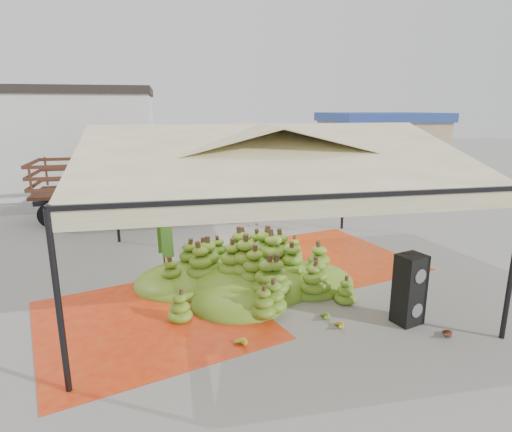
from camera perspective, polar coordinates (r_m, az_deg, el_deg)
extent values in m
plane|color=slate|center=(11.54, 0.55, -8.14)|extent=(90.00, 90.00, 0.00)
cylinder|color=black|center=(7.25, -24.84, -10.72)|extent=(0.10, 0.10, 3.00)
cylinder|color=black|center=(14.81, -18.20, 2.27)|extent=(0.10, 0.10, 3.00)
cylinder|color=black|center=(15.99, 11.61, 3.55)|extent=(0.10, 0.10, 3.00)
pyramid|color=beige|center=(10.70, 0.60, 9.46)|extent=(8.00, 8.00, 1.00)
cube|color=black|center=(10.75, 0.59, 6.81)|extent=(8.00, 8.00, 0.08)
cube|color=beige|center=(10.78, 0.59, 5.86)|extent=(8.00, 8.00, 0.36)
cube|color=silver|center=(25.68, -29.54, 8.23)|extent=(14.00, 6.00, 5.00)
cube|color=black|center=(25.62, -30.30, 14.21)|extent=(14.30, 6.30, 0.40)
cube|color=tan|center=(26.57, 16.01, 8.14)|extent=(6.00, 5.00, 3.60)
cube|color=navy|center=(26.45, 16.32, 12.55)|extent=(6.30, 5.30, 0.50)
cube|color=#C64A12|center=(9.66, -13.76, -13.20)|extent=(5.60, 5.46, 0.01)
cube|color=#CC4713|center=(13.18, 8.91, -5.36)|extent=(5.40, 5.55, 0.01)
ellipsoid|color=#497117|center=(10.88, -0.91, -6.02)|extent=(6.50, 5.63, 1.25)
ellipsoid|color=gold|center=(9.18, 10.61, -13.96)|extent=(0.45, 0.38, 0.19)
ellipsoid|color=gold|center=(8.41, -2.35, -16.51)|extent=(0.56, 0.54, 0.20)
ellipsoid|color=#5B2D14|center=(9.51, 23.66, -13.92)|extent=(0.54, 0.51, 0.19)
ellipsoid|color=#572713|center=(10.94, 9.90, -9.11)|extent=(0.43, 0.36, 0.19)
ellipsoid|color=#427919|center=(9.47, 8.73, -12.92)|extent=(0.47, 0.40, 0.20)
ellipsoid|color=#4B7318|center=(9.82, -12.70, 3.49)|extent=(0.24, 0.24, 0.20)
ellipsoid|color=#4B7318|center=(9.91, -3.99, 3.90)|extent=(0.24, 0.24, 0.20)
ellipsoid|color=#4B7318|center=(10.22, 4.39, 4.21)|extent=(0.24, 0.24, 0.20)
cube|color=black|center=(9.66, 19.58, -11.22)|extent=(0.66, 0.61, 0.75)
cube|color=black|center=(9.38, 19.96, -7.08)|extent=(0.66, 0.61, 0.75)
imported|color=gray|center=(16.18, -0.43, 1.89)|extent=(0.76, 0.60, 1.85)
cube|color=#4D2919|center=(18.40, -19.27, 3.24)|extent=(5.42, 2.61, 0.13)
cube|color=silver|center=(18.35, -8.25, 4.20)|extent=(1.99, 2.41, 2.46)
cylinder|color=black|center=(17.81, -25.60, 0.16)|extent=(0.97, 0.35, 0.96)
cylinder|color=black|center=(19.86, -24.36, 1.63)|extent=(0.97, 0.35, 0.96)
cylinder|color=black|center=(17.39, -14.52, 0.81)|extent=(0.97, 0.35, 0.96)
cylinder|color=black|center=(19.48, -14.44, 2.24)|extent=(0.97, 0.35, 0.96)
cylinder|color=black|center=(17.43, -8.53, 1.15)|extent=(0.97, 0.35, 0.96)
cylinder|color=black|center=(19.52, -9.09, 2.54)|extent=(0.97, 0.35, 0.96)
ellipsoid|color=#4D7718|center=(18.32, -19.41, 4.88)|extent=(4.34, 2.05, 0.75)
cube|color=gold|center=(18.21, -17.84, 6.32)|extent=(2.20, 2.19, 0.27)
cube|color=#493518|center=(20.61, 3.53, 5.27)|extent=(5.73, 2.87, 0.13)
cube|color=white|center=(22.03, 12.77, 5.83)|extent=(2.14, 2.57, 2.58)
cylinder|color=black|center=(19.13, -1.21, 2.54)|extent=(1.03, 0.39, 1.01)
cylinder|color=black|center=(21.27, -2.63, 3.73)|extent=(1.03, 0.39, 1.01)
cylinder|color=black|center=(20.25, 8.72, 3.04)|extent=(1.03, 0.39, 1.01)
cylinder|color=black|center=(22.29, 6.45, 4.14)|extent=(1.03, 0.39, 1.01)
cylinder|color=black|center=(21.07, 13.50, 3.25)|extent=(1.03, 0.39, 1.01)
cylinder|color=black|center=(23.04, 10.89, 4.30)|extent=(1.03, 0.39, 1.01)
ellipsoid|color=#4E7919|center=(20.53, 3.55, 6.82)|extent=(4.58, 2.25, 0.79)
cube|color=#B5CA16|center=(20.66, 5.06, 8.09)|extent=(2.36, 2.35, 0.28)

